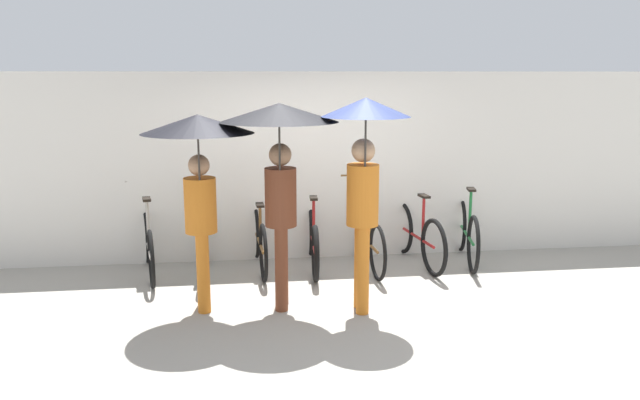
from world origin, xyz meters
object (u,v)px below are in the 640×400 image
parked_bicycle_0 (148,245)px  parked_bicycle_5 (417,235)px  parked_bicycle_4 (366,239)px  parked_bicycle_1 (205,244)px  parked_bicycle_2 (259,240)px  pedestrian_leading (199,155)px  pedestrian_trailing (364,155)px  pedestrian_center (280,144)px  parked_bicycle_6 (467,233)px  parked_bicycle_3 (313,240)px

parked_bicycle_0 → parked_bicycle_5: parked_bicycle_5 is taller
parked_bicycle_5 → parked_bicycle_4: bearing=87.9°
parked_bicycle_0 → parked_bicycle_1: 0.67m
parked_bicycle_0 → parked_bicycle_2: size_ratio=0.99×
parked_bicycle_4 → pedestrian_leading: (-1.93, -1.29, 1.25)m
parked_bicycle_4 → pedestrian_trailing: pedestrian_trailing is taller
pedestrian_center → parked_bicycle_0: bearing=-37.1°
parked_bicycle_4 → pedestrian_center: 2.23m
parked_bicycle_6 → pedestrian_trailing: bearing=144.9°
pedestrian_center → pedestrian_trailing: bearing=174.0°
parked_bicycle_3 → pedestrian_leading: size_ratio=0.87×
parked_bicycle_2 → parked_bicycle_3: parked_bicycle_3 is taller
parked_bicycle_6 → pedestrian_center: bearing=131.2°
parked_bicycle_5 → parked_bicycle_3: bearing=82.3°
parked_bicycle_5 → parked_bicycle_0: bearing=83.2°
parked_bicycle_0 → pedestrian_center: 2.46m
parked_bicycle_2 → parked_bicycle_3: bearing=-95.9°
parked_bicycle_5 → parked_bicycle_6: size_ratio=1.01×
parked_bicycle_3 → parked_bicycle_4: (0.66, -0.07, 0.01)m
parked_bicycle_0 → pedestrian_center: (1.51, -1.39, 1.35)m
parked_bicycle_3 → pedestrian_leading: (-1.27, -1.37, 1.26)m
parked_bicycle_2 → pedestrian_center: bearing=-176.5°
parked_bicycle_1 → pedestrian_leading: 1.83m
parked_bicycle_6 → pedestrian_center: 3.15m
parked_bicycle_0 → parked_bicycle_3: bearing=-100.2°
pedestrian_trailing → parked_bicycle_0: bearing=-30.7°
pedestrian_trailing → parked_bicycle_1: bearing=-39.8°
pedestrian_leading → parked_bicycle_5: bearing=-157.3°
pedestrian_center → parked_bicycle_2: bearing=-77.4°
parked_bicycle_6 → pedestrian_leading: size_ratio=0.85×
parked_bicycle_5 → parked_bicycle_6: 0.67m
parked_bicycle_3 → pedestrian_leading: 2.25m
parked_bicycle_5 → pedestrian_trailing: size_ratio=0.79×
pedestrian_leading → pedestrian_center: bearing=171.4°
parked_bicycle_2 → pedestrian_leading: (-0.61, -1.39, 1.25)m
parked_bicycle_3 → parked_bicycle_5: (1.33, -0.02, 0.02)m
parked_bicycle_1 → parked_bicycle_3: size_ratio=1.01×
pedestrian_leading → pedestrian_trailing: (1.59, -0.22, -0.00)m
pedestrian_trailing → parked_bicycle_2: bearing=-55.4°
parked_bicycle_1 → pedestrian_leading: pedestrian_leading is taller
parked_bicycle_3 → parked_bicycle_6: (1.99, 0.00, 0.02)m
parked_bicycle_0 → parked_bicycle_1: (0.67, -0.02, -0.01)m
parked_bicycle_1 → parked_bicycle_5: 2.65m
parked_bicycle_0 → pedestrian_trailing: size_ratio=0.77×
parked_bicycle_2 → pedestrian_leading: pedestrian_leading is taller
pedestrian_leading → parked_bicycle_1: bearing=-92.2°
parked_bicycle_1 → parked_bicycle_4: bearing=-91.2°
parked_bicycle_0 → pedestrian_leading: 1.97m
parked_bicycle_3 → pedestrian_leading: bearing=140.7°
parked_bicycle_1 → pedestrian_center: (0.84, -1.37, 1.36)m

